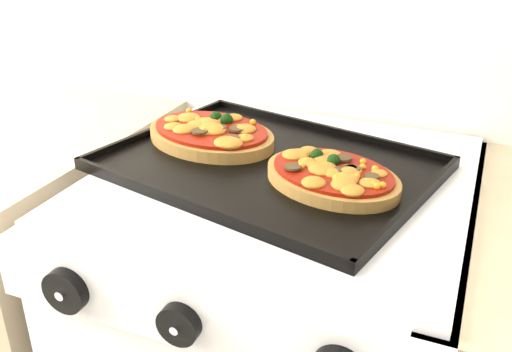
% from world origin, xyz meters
% --- Properties ---
extents(control_panel, '(0.60, 0.02, 0.09)m').
position_xyz_m(control_panel, '(0.05, 1.39, 0.85)').
color(control_panel, silver).
rests_on(control_panel, stove).
extents(knob_left, '(0.06, 0.02, 0.06)m').
position_xyz_m(knob_left, '(-0.13, 1.37, 0.85)').
color(knob_left, black).
rests_on(knob_left, control_panel).
extents(knob_center, '(0.05, 0.02, 0.05)m').
position_xyz_m(knob_center, '(0.04, 1.37, 0.85)').
color(knob_center, black).
rests_on(knob_center, control_panel).
extents(baking_tray, '(0.59, 0.49, 0.02)m').
position_xyz_m(baking_tray, '(0.02, 1.71, 0.92)').
color(baking_tray, black).
rests_on(baking_tray, stove).
extents(pizza_left, '(0.28, 0.22, 0.04)m').
position_xyz_m(pizza_left, '(-0.11, 1.76, 0.94)').
color(pizza_left, '#A87F3A').
rests_on(pizza_left, baking_tray).
extents(pizza_right, '(0.26, 0.23, 0.03)m').
position_xyz_m(pizza_right, '(0.13, 1.68, 0.94)').
color(pizza_right, '#A87F3A').
rests_on(pizza_right, baking_tray).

